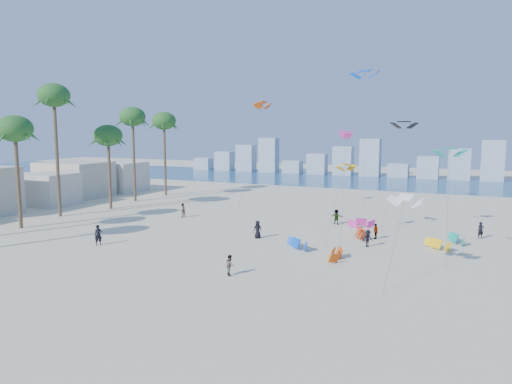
% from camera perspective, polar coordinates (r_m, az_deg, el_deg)
% --- Properties ---
extents(ground, '(220.00, 220.00, 0.00)m').
position_cam_1_polar(ground, '(37.30, -14.70, -9.61)').
color(ground, beige).
rests_on(ground, ground).
extents(ocean, '(220.00, 220.00, 0.00)m').
position_cam_1_polar(ocean, '(102.66, 11.44, 1.38)').
color(ocean, navy).
rests_on(ocean, ground).
extents(kitesurfer_near, '(0.79, 0.84, 1.92)m').
position_cam_1_polar(kitesurfer_near, '(47.38, -18.14, -4.86)').
color(kitesurfer_near, black).
rests_on(kitesurfer_near, ground).
extents(kitesurfer_mid, '(0.93, 0.95, 1.54)m').
position_cam_1_polar(kitesurfer_mid, '(36.23, -3.09, -8.61)').
color(kitesurfer_mid, gray).
rests_on(kitesurfer_mid, ground).
extents(kitesurfers_far, '(33.94, 11.00, 1.76)m').
position_cam_1_polar(kitesurfers_far, '(51.41, 6.42, -3.70)').
color(kitesurfers_far, black).
rests_on(kitesurfers_far, ground).
extents(grounded_kites, '(15.62, 16.83, 0.94)m').
position_cam_1_polar(grounded_kites, '(47.09, 13.38, -5.39)').
color(grounded_kites, blue).
rests_on(grounded_kites, ground).
extents(flying_kites, '(33.08, 32.38, 18.75)m').
position_cam_1_polar(flying_kites, '(52.53, 14.03, 8.70)').
color(flying_kites, yellow).
rests_on(flying_kites, ground).
extents(palm_row, '(7.64, 44.80, 16.18)m').
position_cam_1_polar(palm_row, '(62.67, -21.68, 7.78)').
color(palm_row, brown).
rests_on(palm_row, ground).
extents(beachfront_buildings, '(11.50, 43.00, 6.00)m').
position_cam_1_polar(beachfront_buildings, '(74.73, -24.88, 0.59)').
color(beachfront_buildings, beige).
rests_on(beachfront_buildings, ground).
extents(distant_skyline, '(85.00, 3.00, 8.40)m').
position_cam_1_polar(distant_skyline, '(112.37, 12.04, 3.47)').
color(distant_skyline, '#9EADBF').
rests_on(distant_skyline, ground).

